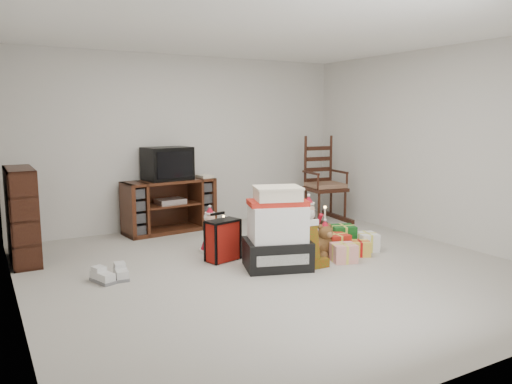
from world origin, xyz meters
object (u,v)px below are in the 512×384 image
Objects in this scene: tv_stand at (170,206)px; bookshelf at (22,217)px; red_suitcase at (223,240)px; gift_cluster at (352,243)px; teddy_bear at (324,242)px; rocking_chair at (323,190)px; crt_television at (167,164)px; sneaker_pair at (112,275)px; mrs_claus_figurine at (210,234)px; santa_figurine at (308,228)px; gift_pile at (277,233)px.

bookshelf is at bearing -168.45° from tv_stand.
red_suitcase reaches higher than gift_cluster.
rocking_chair is at bearing 53.50° from teddy_bear.
bookshelf is 3.43m from teddy_bear.
crt_television reaches higher than bookshelf.
gift_cluster is (3.44, -1.57, -0.39)m from bookshelf.
tv_stand is 3.45× the size of teddy_bear.
gift_cluster is at bearing -17.54° from sneaker_pair.
mrs_claus_figurine is 0.68× the size of gift_cluster.
rocking_chair is at bearing -15.34° from tv_stand.
santa_figurine reaches higher than red_suitcase.
mrs_claus_figurine reaches higher than teddy_bear.
santa_figurine is 0.57m from gift_cluster.
tv_stand is at bearing 17.67° from bookshelf.
teddy_bear is 0.41m from santa_figurine.
tv_stand is at bearing 124.25° from gift_cluster.
teddy_bear is (3.06, -1.51, -0.34)m from bookshelf.
sneaker_pair is at bearing -177.21° from gift_pile.
tv_stand is 1.54× the size of gift_pile.
gift_pile reaches higher than gift_cluster.
gift_pile is 1.04m from mrs_claus_figurine.
teddy_bear is 0.69× the size of mrs_claus_figurine.
sneaker_pair is (-1.66, 0.46, -0.33)m from gift_pile.
crt_television reaches higher than mrs_claus_figurine.
mrs_claus_figurine is 1.40m from sneaker_pair.
crt_television is (-0.42, 2.26, 0.59)m from gift_pile.
gift_pile is 1.06× the size of gift_cluster.
santa_figurine is at bearing -22.24° from mrs_claus_figurine.
bookshelf is 0.77× the size of rocking_chair.
sneaker_pair is at bearing -131.26° from tv_stand.
gift_pile is at bearing -87.18° from crt_television.
rocking_chair is 2.05m from gift_cluster.
mrs_claus_figurine is 0.82× the size of crt_television.
sneaker_pair is (-1.25, -1.78, -0.32)m from tv_stand.
bookshelf is 2.12m from mrs_claus_figurine.
sneaker_pair is at bearing 171.50° from teddy_bear.
bookshelf reaches higher than red_suitcase.
mrs_claus_figurine is at bearing 147.63° from gift_cluster.
gift_pile is at bearing -24.36° from sneaker_pair.
red_suitcase is at bearing 158.99° from teddy_bear.
red_suitcase is (-2.39, -1.32, -0.23)m from rocking_chair.
sneaker_pair is (-2.37, 0.35, -0.12)m from teddy_bear.
rocking_chair reaches higher than tv_stand.
rocking_chair is at bearing 60.93° from gift_pile.
mrs_claus_figurine is at bearing 141.26° from teddy_bear.
teddy_bear is 0.38m from gift_cluster.
mrs_claus_figurine reaches higher than red_suitcase.
bookshelf is 2.86m from gift_pile.
bookshelf is at bearing 155.48° from gift_cluster.
tv_stand is 2.00× the size of santa_figurine.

